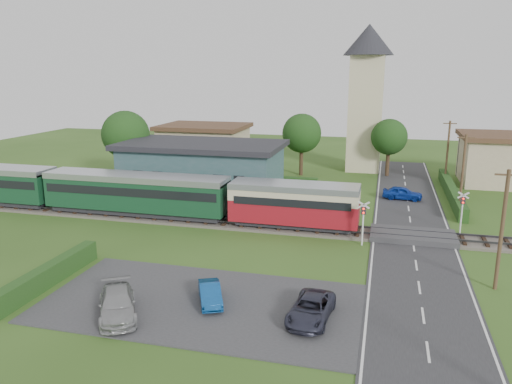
% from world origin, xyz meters
% --- Properties ---
extents(ground, '(120.00, 120.00, 0.00)m').
position_xyz_m(ground, '(0.00, 0.00, 0.00)').
color(ground, '#2D4C19').
extents(railway_track, '(76.00, 3.20, 0.49)m').
position_xyz_m(railway_track, '(0.00, 2.00, 0.11)').
color(railway_track, '#4C443D').
rests_on(railway_track, ground).
extents(road, '(6.00, 70.00, 0.05)m').
position_xyz_m(road, '(10.00, 0.00, 0.03)').
color(road, '#28282B').
rests_on(road, ground).
extents(car_park, '(17.00, 9.00, 0.08)m').
position_xyz_m(car_park, '(-1.50, -12.00, 0.04)').
color(car_park, '#333335').
rests_on(car_park, ground).
extents(crossing_deck, '(6.20, 3.40, 0.45)m').
position_xyz_m(crossing_deck, '(10.00, 2.00, 0.23)').
color(crossing_deck, '#333335').
rests_on(crossing_deck, ground).
extents(platform, '(30.00, 3.00, 0.45)m').
position_xyz_m(platform, '(-10.00, 5.20, 0.23)').
color(platform, gray).
rests_on(platform, ground).
extents(equipment_hut, '(2.30, 2.30, 2.55)m').
position_xyz_m(equipment_hut, '(-18.00, 5.20, 1.75)').
color(equipment_hut, beige).
rests_on(equipment_hut, platform).
extents(station_building, '(16.00, 9.00, 5.30)m').
position_xyz_m(station_building, '(-10.00, 10.99, 2.69)').
color(station_building, '#415A62').
rests_on(station_building, ground).
extents(train, '(43.20, 2.90, 3.40)m').
position_xyz_m(train, '(-15.80, 2.00, 2.18)').
color(train, '#232328').
rests_on(train, ground).
extents(church_tower, '(6.00, 6.00, 17.60)m').
position_xyz_m(church_tower, '(5.00, 28.00, 10.23)').
color(church_tower, beige).
rests_on(church_tower, ground).
extents(house_west, '(10.80, 8.80, 5.50)m').
position_xyz_m(house_west, '(-15.00, 25.00, 2.79)').
color(house_west, tan).
rests_on(house_west, ground).
extents(house_east, '(8.80, 8.80, 5.50)m').
position_xyz_m(house_east, '(20.00, 24.00, 2.80)').
color(house_east, tan).
rests_on(house_east, ground).
extents(hedge_carpark, '(0.80, 9.00, 1.20)m').
position_xyz_m(hedge_carpark, '(-11.00, -12.00, 0.60)').
color(hedge_carpark, '#193814').
rests_on(hedge_carpark, ground).
extents(hedge_roadside, '(0.80, 18.00, 1.20)m').
position_xyz_m(hedge_roadside, '(14.20, 16.00, 0.60)').
color(hedge_roadside, '#193814').
rests_on(hedge_roadside, ground).
extents(hedge_station, '(22.00, 0.80, 1.30)m').
position_xyz_m(hedge_station, '(-10.00, 15.50, 0.65)').
color(hedge_station, '#193814').
rests_on(hedge_station, ground).
extents(tree_a, '(5.20, 5.20, 8.00)m').
position_xyz_m(tree_a, '(-20.00, 14.00, 5.38)').
color(tree_a, '#332316').
rests_on(tree_a, ground).
extents(tree_b, '(4.60, 4.60, 7.34)m').
position_xyz_m(tree_b, '(-2.00, 23.00, 5.02)').
color(tree_b, '#332316').
rests_on(tree_b, ground).
extents(tree_c, '(4.20, 4.20, 6.78)m').
position_xyz_m(tree_c, '(8.00, 25.00, 4.65)').
color(tree_c, '#332316').
rests_on(tree_c, ground).
extents(utility_pole_b, '(1.40, 0.22, 7.00)m').
position_xyz_m(utility_pole_b, '(14.20, -6.00, 3.63)').
color(utility_pole_b, '#473321').
rests_on(utility_pole_b, ground).
extents(utility_pole_c, '(1.40, 0.22, 7.00)m').
position_xyz_m(utility_pole_c, '(14.20, 10.00, 3.63)').
color(utility_pole_c, '#473321').
rests_on(utility_pole_c, ground).
extents(utility_pole_d, '(1.40, 0.22, 7.00)m').
position_xyz_m(utility_pole_d, '(14.20, 22.00, 3.63)').
color(utility_pole_d, '#473321').
rests_on(utility_pole_d, ground).
extents(crossing_signal_near, '(0.84, 0.28, 3.28)m').
position_xyz_m(crossing_signal_near, '(6.40, -0.41, 2.14)').
color(crossing_signal_near, silver).
rests_on(crossing_signal_near, ground).
extents(crossing_signal_far, '(0.84, 0.28, 3.28)m').
position_xyz_m(crossing_signal_far, '(13.60, 4.39, 2.14)').
color(crossing_signal_far, silver).
rests_on(crossing_signal_far, ground).
extents(streetlamp_west, '(0.30, 0.30, 5.15)m').
position_xyz_m(streetlamp_west, '(-22.00, 20.00, 3.04)').
color(streetlamp_west, '#3F3F47').
rests_on(streetlamp_west, ground).
extents(streetlamp_east, '(0.30, 0.30, 5.15)m').
position_xyz_m(streetlamp_east, '(16.00, 27.00, 3.04)').
color(streetlamp_east, '#3F3F47').
rests_on(streetlamp_east, ground).
extents(car_on_road, '(3.83, 1.79, 1.27)m').
position_xyz_m(car_on_road, '(9.50, 13.80, 0.68)').
color(car_on_road, '#0F32A1').
rests_on(car_on_road, road).
extents(car_park_blue, '(2.33, 3.33, 1.04)m').
position_xyz_m(car_park_blue, '(-1.00, -11.92, 0.60)').
color(car_park_blue, navy).
rests_on(car_park_blue, car_park).
extents(car_park_silver, '(3.79, 4.71, 1.28)m').
position_xyz_m(car_park_silver, '(-5.05, -14.50, 0.72)').
color(car_park_silver, '#959697').
rests_on(car_park_silver, car_park).
extents(car_park_dark, '(2.24, 4.25, 1.14)m').
position_xyz_m(car_park_dark, '(4.50, -12.41, 0.65)').
color(car_park_dark, '#2A2C3C').
rests_on(car_park_dark, car_park).
extents(pedestrian_near, '(0.68, 0.46, 1.82)m').
position_xyz_m(pedestrian_near, '(-4.89, 5.25, 1.36)').
color(pedestrian_near, gray).
rests_on(pedestrian_near, platform).
extents(pedestrian_far, '(0.92, 1.08, 1.97)m').
position_xyz_m(pedestrian_far, '(-14.17, 4.72, 1.44)').
color(pedestrian_far, gray).
rests_on(pedestrian_far, platform).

